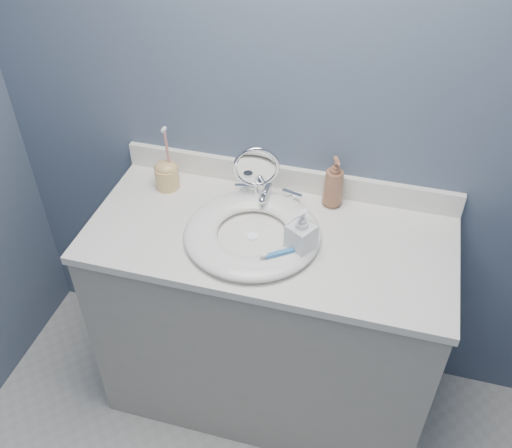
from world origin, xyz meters
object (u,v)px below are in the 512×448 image
(soap_bottle_amber, at_px, (334,182))
(toothbrush_holder, at_px, (167,174))
(makeup_mirror, at_px, (256,174))
(soap_bottle_clear, at_px, (301,233))

(soap_bottle_amber, xyz_separation_m, toothbrush_holder, (-0.59, -0.06, -0.04))
(makeup_mirror, height_order, soap_bottle_clear, makeup_mirror)
(soap_bottle_amber, xyz_separation_m, soap_bottle_clear, (-0.05, -0.28, -0.01))
(soap_bottle_clear, height_order, toothbrush_holder, toothbrush_holder)
(toothbrush_holder, bearing_deg, soap_bottle_clear, -22.20)
(soap_bottle_amber, bearing_deg, soap_bottle_clear, -125.01)
(soap_bottle_amber, relative_size, toothbrush_holder, 0.76)
(soap_bottle_clear, relative_size, toothbrush_holder, 0.69)
(makeup_mirror, relative_size, soap_bottle_clear, 1.35)
(makeup_mirror, bearing_deg, toothbrush_holder, 160.30)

